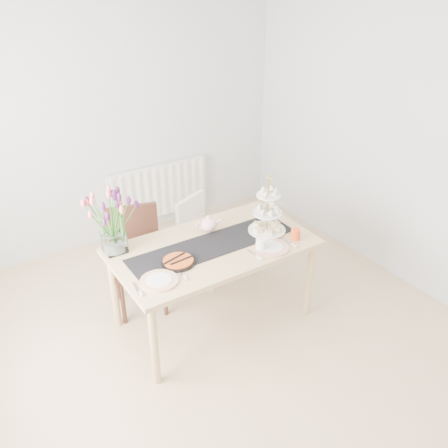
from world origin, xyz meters
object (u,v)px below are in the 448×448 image
mug_white (261,245)px  teapot (209,224)px  chair_white (200,232)px  cake_stand (267,218)px  tulip_vase (110,214)px  plate_left (159,281)px  chair_brown (136,251)px  radiator (159,191)px  plate_right (272,248)px  cream_jug (269,208)px  dining_table (213,253)px  mug_orange (296,234)px  tart_tin (178,262)px

mug_white → teapot: bearing=129.3°
chair_white → cake_stand: 0.86m
chair_white → tulip_vase: 1.17m
chair_white → mug_white: bearing=-112.4°
teapot → plate_left: bearing=-130.7°
chair_brown → tulip_vase: (-0.26, -0.24, 0.54)m
radiator → plate_right: plate_right is taller
teapot → cream_jug: (0.65, 0.01, -0.02)m
radiator → dining_table: bearing=-101.8°
chair_brown → chair_white: size_ratio=1.12×
chair_white → dining_table: bearing=-134.9°
mug_orange → mug_white: bearing=109.6°
tart_tin → mug_white: mug_white is taller
chair_white → mug_white: size_ratio=8.61×
chair_white → tulip_vase: size_ratio=1.35×
tart_tin → plate_right: size_ratio=0.94×
mug_orange → teapot: bearing=69.6°
chair_white → tulip_vase: bearing=175.1°
chair_brown → tart_tin: chair_brown is taller
teapot → radiator: bearing=96.8°
chair_brown → mug_white: (0.71, -0.85, 0.26)m
dining_table → mug_orange: size_ratio=17.67×
plate_right → mug_orange: bearing=2.2°
tulip_vase → mug_white: (0.97, -0.61, -0.28)m
cream_jug → mug_white: size_ratio=0.89×
tulip_vase → teapot: (0.78, -0.13, -0.26)m
cake_stand → chair_white: bearing=108.4°
plate_left → plate_right: 0.95m
cream_jug → tulip_vase: bearing=173.2°
plate_left → plate_right: (0.95, -0.08, -0.00)m
dining_table → cream_jug: (0.73, 0.22, 0.12)m
dining_table → cream_jug: 0.78m
cream_jug → plate_right: bearing=-127.9°
teapot → mug_white: bearing=-51.3°
tulip_vase → cream_jug: 1.46m
plate_left → dining_table: bearing=20.3°
tart_tin → mug_white: 0.66m
cake_stand → mug_orange: size_ratio=5.09×
plate_right → teapot: bearing=118.7°
cream_jug → tart_tin: bearing=-166.5°
chair_brown → cream_jug: size_ratio=10.82×
dining_table → tulip_vase: (-0.69, 0.34, 0.41)m
radiator → mug_white: (-0.09, -2.04, 0.35)m
teapot → plate_right: 0.58m
mug_white → chair_brown: bearing=147.3°
chair_brown → plate_left: 0.84m
radiator → cream_jug: 1.64m
teapot → chair_white: bearing=86.4°
teapot → cake_stand: bearing=-16.2°
dining_table → plate_right: 0.48m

